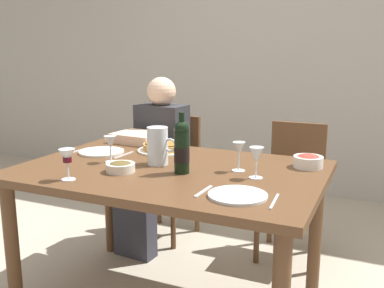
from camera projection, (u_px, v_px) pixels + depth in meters
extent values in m
cube|color=#B2ADA3|center=(279.00, 43.00, 4.06)|extent=(8.00, 0.10, 2.80)
cube|color=brown|center=(170.00, 172.00, 2.21)|extent=(1.50, 1.00, 0.04)
cylinder|color=brown|center=(12.00, 251.00, 2.18)|extent=(0.07, 0.07, 0.72)
cylinder|color=brown|center=(110.00, 200.00, 2.93)|extent=(0.07, 0.07, 0.72)
cylinder|color=brown|center=(315.00, 233.00, 2.39)|extent=(0.07, 0.07, 0.72)
cylinder|color=black|center=(182.00, 152.00, 2.09)|extent=(0.07, 0.07, 0.20)
sphere|color=black|center=(182.00, 129.00, 2.06)|extent=(0.07, 0.07, 0.07)
cylinder|color=black|center=(182.00, 119.00, 2.05)|extent=(0.03, 0.03, 0.07)
cylinder|color=black|center=(182.00, 154.00, 2.09)|extent=(0.07, 0.07, 0.07)
cylinder|color=silver|center=(158.00, 146.00, 2.25)|extent=(0.11, 0.11, 0.19)
cylinder|color=silver|center=(158.00, 153.00, 2.26)|extent=(0.10, 0.10, 0.12)
torus|color=silver|center=(170.00, 145.00, 2.22)|extent=(0.07, 0.01, 0.07)
cylinder|color=silver|center=(164.00, 150.00, 2.56)|extent=(0.30, 0.30, 0.01)
cylinder|color=#C18E47|center=(163.00, 147.00, 2.56)|extent=(0.24, 0.24, 0.03)
ellipsoid|color=#9E6028|center=(163.00, 143.00, 2.55)|extent=(0.21, 0.21, 0.02)
cylinder|color=white|center=(308.00, 162.00, 2.20)|extent=(0.15, 0.15, 0.06)
ellipsoid|color=#B2382D|center=(308.00, 158.00, 2.20)|extent=(0.12, 0.12, 0.04)
cylinder|color=silver|center=(121.00, 168.00, 2.13)|extent=(0.14, 0.14, 0.04)
ellipsoid|color=brown|center=(120.00, 165.00, 2.12)|extent=(0.12, 0.12, 0.03)
cylinder|color=silver|center=(256.00, 178.00, 2.02)|extent=(0.06, 0.06, 0.00)
cylinder|color=silver|center=(256.00, 170.00, 2.02)|extent=(0.01, 0.01, 0.07)
cone|color=silver|center=(256.00, 155.00, 2.00)|extent=(0.07, 0.07, 0.08)
cylinder|color=silver|center=(69.00, 179.00, 2.00)|extent=(0.06, 0.06, 0.00)
cylinder|color=silver|center=(68.00, 171.00, 1.99)|extent=(0.01, 0.01, 0.08)
cone|color=silver|center=(67.00, 156.00, 1.98)|extent=(0.07, 0.07, 0.06)
cylinder|color=#470A14|center=(67.00, 160.00, 1.98)|extent=(0.04, 0.04, 0.02)
cylinder|color=silver|center=(238.00, 171.00, 2.14)|extent=(0.06, 0.06, 0.00)
cylinder|color=silver|center=(239.00, 163.00, 2.14)|extent=(0.01, 0.01, 0.07)
cone|color=silver|center=(239.00, 149.00, 2.12)|extent=(0.06, 0.06, 0.07)
cylinder|color=silver|center=(111.00, 162.00, 2.31)|extent=(0.06, 0.06, 0.00)
cylinder|color=silver|center=(111.00, 155.00, 2.30)|extent=(0.01, 0.01, 0.07)
cone|color=silver|center=(110.00, 142.00, 2.29)|extent=(0.07, 0.07, 0.07)
cylinder|color=silver|center=(238.00, 195.00, 1.77)|extent=(0.24, 0.24, 0.01)
cylinder|color=silver|center=(102.00, 152.00, 2.52)|extent=(0.26, 0.26, 0.01)
cube|color=silver|center=(203.00, 191.00, 1.83)|extent=(0.02, 0.16, 0.00)
cube|color=silver|center=(274.00, 201.00, 1.71)|extent=(0.02, 0.18, 0.00)
cube|color=silver|center=(124.00, 155.00, 2.46)|extent=(0.02, 0.18, 0.00)
cube|color=silver|center=(80.00, 150.00, 2.58)|extent=(0.03, 0.16, 0.00)
cube|color=brown|center=(165.00, 175.00, 3.16)|extent=(0.43, 0.43, 0.02)
cube|color=brown|center=(178.00, 142.00, 3.27)|extent=(0.36, 0.06, 0.40)
cylinder|color=brown|center=(133.00, 209.00, 3.14)|extent=(0.04, 0.04, 0.45)
cylinder|color=brown|center=(173.00, 217.00, 2.98)|extent=(0.04, 0.04, 0.45)
cylinder|color=brown|center=(159.00, 195.00, 3.43)|extent=(0.04, 0.04, 0.45)
cylinder|color=brown|center=(197.00, 203.00, 3.27)|extent=(0.04, 0.04, 0.45)
cube|color=#2D2D33|center=(162.00, 140.00, 3.07)|extent=(0.36, 0.23, 0.50)
sphere|color=beige|center=(161.00, 92.00, 3.00)|extent=(0.20, 0.20, 0.20)
cube|color=#33333D|center=(147.00, 182.00, 2.96)|extent=(0.34, 0.41, 0.14)
cube|color=#33333D|center=(135.00, 227.00, 2.89)|extent=(0.28, 0.14, 0.40)
cube|color=beige|center=(138.00, 137.00, 2.82)|extent=(0.31, 0.26, 0.06)
cube|color=brown|center=(291.00, 190.00, 2.82)|extent=(0.40, 0.40, 0.02)
cube|color=brown|center=(298.00, 152.00, 2.94)|extent=(0.36, 0.03, 0.40)
cylinder|color=brown|center=(257.00, 230.00, 2.78)|extent=(0.04, 0.04, 0.45)
cylinder|color=brown|center=(312.00, 239.00, 2.65)|extent=(0.04, 0.04, 0.45)
cylinder|color=brown|center=(270.00, 212.00, 3.08)|extent=(0.04, 0.04, 0.45)
cylinder|color=brown|center=(320.00, 219.00, 2.95)|extent=(0.04, 0.04, 0.45)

